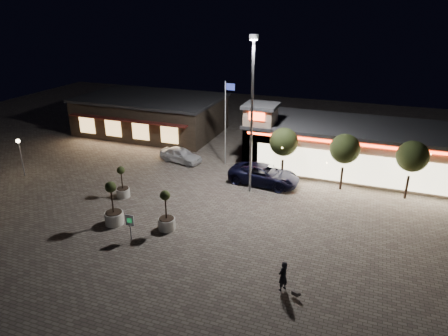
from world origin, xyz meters
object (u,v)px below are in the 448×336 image
(white_sedan, at_px, (181,155))
(valet_sign, at_px, (130,222))
(pedestrian, at_px, (283,276))
(pickup_truck, at_px, (264,175))
(planter_mid, at_px, (113,211))
(planter_left, at_px, (123,188))

(white_sedan, xyz_separation_m, valet_sign, (3.11, -13.75, 0.52))
(pedestrian, bearing_deg, pickup_truck, -131.37)
(pickup_truck, relative_size, pedestrian, 3.41)
(planter_mid, height_order, valet_sign, planter_mid)
(pickup_truck, xyz_separation_m, pedestrian, (4.56, -13.10, 0.05))
(planter_left, bearing_deg, valet_sign, -52.13)
(planter_mid, bearing_deg, valet_sign, -31.09)
(pedestrian, relative_size, planter_left, 0.67)
(white_sedan, distance_m, planter_left, 8.60)
(valet_sign, bearing_deg, planter_left, 127.87)
(pedestrian, xyz_separation_m, planter_mid, (-12.63, 2.83, 0.12))
(pickup_truck, relative_size, valet_sign, 3.35)
(planter_left, bearing_deg, planter_mid, -64.52)
(pickup_truck, distance_m, pedestrian, 13.87)
(white_sedan, distance_m, planter_mid, 12.46)
(pickup_truck, bearing_deg, valet_sign, 158.01)
(pickup_truck, relative_size, white_sedan, 1.39)
(pickup_truck, xyz_separation_m, planter_left, (-9.92, -6.39, -0.03))
(pickup_truck, height_order, valet_sign, valet_sign)
(pickup_truck, bearing_deg, planter_mid, 146.71)
(planter_left, xyz_separation_m, valet_sign, (4.05, -5.21, 0.45))
(planter_mid, bearing_deg, white_sedan, 94.19)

